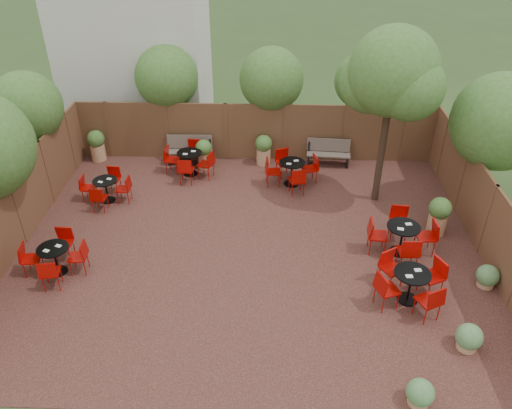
{
  "coord_description": "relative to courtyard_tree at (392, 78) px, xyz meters",
  "views": [
    {
      "loc": [
        0.56,
        -10.58,
        8.17
      ],
      "look_at": [
        0.17,
        0.5,
        1.0
      ],
      "focal_mm": 35.34,
      "sensor_mm": 36.0,
      "label": 1
    }
  ],
  "objects": [
    {
      "name": "fence_back",
      "position": [
        -3.69,
        2.55,
        -2.79
      ],
      "size": [
        12.0,
        0.08,
        2.0
      ],
      "primitive_type": "cube",
      "color": "#4C341C",
      "rests_on": "ground"
    },
    {
      "name": "neighbour_building",
      "position": [
        -8.19,
        5.55,
        0.21
      ],
      "size": [
        5.0,
        4.0,
        8.0
      ],
      "primitive_type": "cube",
      "color": "beige",
      "rests_on": "ground"
    },
    {
      "name": "fence_left",
      "position": [
        -9.69,
        -2.45,
        -2.79
      ],
      "size": [
        0.08,
        10.0,
        2.0
      ],
      "primitive_type": "cube",
      "color": "#4C341C",
      "rests_on": "ground"
    },
    {
      "name": "courtyard_tree",
      "position": [
        0.0,
        0.0,
        0.0
      ],
      "size": [
        2.62,
        2.52,
        5.14
      ],
      "rotation": [
        0.0,
        0.0,
        0.22
      ],
      "color": "black",
      "rests_on": "courtyard_paving"
    },
    {
      "name": "overhang_foliage",
      "position": [
        -5.68,
        -0.53,
        -1.07
      ],
      "size": [
        15.84,
        10.49,
        2.71
      ],
      "color": "#37611F",
      "rests_on": "ground"
    },
    {
      "name": "fence_right",
      "position": [
        2.31,
        -2.45,
        -2.79
      ],
      "size": [
        0.08,
        10.0,
        2.0
      ],
      "primitive_type": "cube",
      "color": "#4C341C",
      "rests_on": "ground"
    },
    {
      "name": "park_bench_left",
      "position": [
        -5.92,
        2.17,
        -3.28
      ],
      "size": [
        1.54,
        0.53,
        0.95
      ],
      "rotation": [
        0.0,
        0.0,
        0.03
      ],
      "color": "brown",
      "rests_on": "courtyard_paving"
    },
    {
      "name": "bistro_tables",
      "position": [
        -3.58,
        -1.53,
        -3.31
      ],
      "size": [
        10.19,
        7.38,
        0.95
      ],
      "color": "black",
      "rests_on": "courtyard_paving"
    },
    {
      "name": "low_shrubs",
      "position": [
        0.9,
        -5.53,
        -3.49
      ],
      "size": [
        2.88,
        3.82,
        0.6
      ],
      "color": "tan",
      "rests_on": "courtyard_paving"
    },
    {
      "name": "park_bench_right",
      "position": [
        -1.24,
        2.17,
        -3.31
      ],
      "size": [
        1.47,
        0.59,
        0.89
      ],
      "rotation": [
        0.0,
        0.0,
        -0.09
      ],
      "color": "brown",
      "rests_on": "courtyard_paving"
    },
    {
      "name": "courtyard_paving",
      "position": [
        -3.69,
        -2.45,
        -3.78
      ],
      "size": [
        12.0,
        10.0,
        0.02
      ],
      "primitive_type": "cube",
      "color": "#371A16",
      "rests_on": "ground"
    },
    {
      "name": "planters",
      "position": [
        -4.01,
        1.03,
        -3.2
      ],
      "size": [
        11.07,
        4.52,
        1.09
      ],
      "color": "tan",
      "rests_on": "courtyard_paving"
    },
    {
      "name": "ground",
      "position": [
        -3.69,
        -2.45,
        -3.79
      ],
      "size": [
        80.0,
        80.0,
        0.0
      ],
      "primitive_type": "plane",
      "color": "#354F23",
      "rests_on": "ground"
    }
  ]
}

